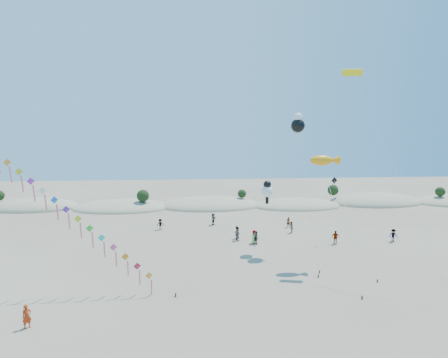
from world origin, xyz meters
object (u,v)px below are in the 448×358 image
at_px(kite_train, 26,179).
at_px(parafoil_kite, 354,77).
at_px(fish_kite, 325,161).
at_px(flyer_foreground, 27,317).

distance_m(kite_train, parafoil_kite, 33.91).
distance_m(fish_kite, flyer_foreground, 30.68).
bearing_deg(parafoil_kite, fish_kite, -163.03).
xyz_separation_m(kite_train, parafoil_kite, (31.96, 5.82, 9.73)).
bearing_deg(kite_train, parafoil_kite, 10.32).
bearing_deg(parafoil_kite, flyer_foreground, -156.66).
height_order(kite_train, parafoil_kite, parafoil_kite).
xyz_separation_m(parafoil_kite, flyer_foreground, (-29.61, -12.77, -19.11)).
bearing_deg(flyer_foreground, fish_kite, -18.76).
distance_m(kite_train, flyer_foreground, 11.91).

